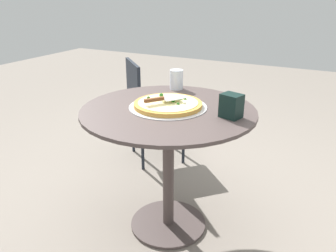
% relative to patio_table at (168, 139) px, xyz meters
% --- Properties ---
extents(ground_plane, '(10.00, 10.00, 0.00)m').
position_rel_patio_table_xyz_m(ground_plane, '(0.00, 0.00, -0.57)').
color(ground_plane, gray).
extents(patio_table, '(0.93, 0.93, 0.75)m').
position_rel_patio_table_xyz_m(patio_table, '(0.00, 0.00, 0.00)').
color(patio_table, '#4D403E').
rests_on(patio_table, ground).
extents(pizza_on_tray, '(0.42, 0.42, 0.05)m').
position_rel_patio_table_xyz_m(pizza_on_tray, '(0.01, -0.02, 0.19)').
color(pizza_on_tray, silver).
rests_on(pizza_on_tray, patio_table).
extents(pizza_server, '(0.16, 0.20, 0.02)m').
position_rel_patio_table_xyz_m(pizza_server, '(0.03, 0.01, 0.23)').
color(pizza_server, silver).
rests_on(pizza_server, pizza_on_tray).
extents(drinking_cup, '(0.08, 0.08, 0.12)m').
position_rel_patio_table_xyz_m(drinking_cup, '(0.13, -0.36, 0.24)').
color(drinking_cup, silver).
rests_on(drinking_cup, patio_table).
extents(napkin_dispenser, '(0.12, 0.10, 0.12)m').
position_rel_patio_table_xyz_m(napkin_dispenser, '(-0.33, -0.02, 0.24)').
color(napkin_dispenser, black).
rests_on(napkin_dispenser, patio_table).
extents(patio_chair_near, '(0.57, 0.57, 0.83)m').
position_rel_patio_table_xyz_m(patio_chair_near, '(0.55, -0.71, -0.08)').
color(patio_chair_near, '#1D222B').
rests_on(patio_chair_near, ground).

